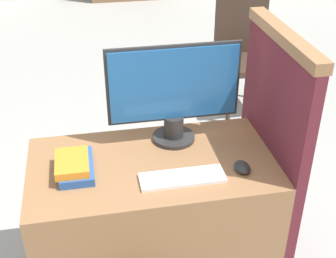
% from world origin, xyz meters
% --- Properties ---
extents(desk, '(1.11, 0.62, 0.73)m').
position_xyz_m(desk, '(0.00, 0.31, 0.37)').
color(desk, '#8C603D').
rests_on(desk, ground_plane).
extents(carrel_divider, '(0.07, 0.70, 1.30)m').
position_xyz_m(carrel_divider, '(0.58, 0.35, 0.66)').
color(carrel_divider, '#5B1E28').
rests_on(carrel_divider, ground_plane).
extents(monitor, '(0.62, 0.21, 0.48)m').
position_xyz_m(monitor, '(0.14, 0.49, 0.99)').
color(monitor, '#282828').
rests_on(monitor, desk).
extents(keyboard, '(0.37, 0.12, 0.02)m').
position_xyz_m(keyboard, '(0.11, 0.16, 0.74)').
color(keyboard, white).
rests_on(keyboard, desk).
extents(mouse, '(0.07, 0.10, 0.03)m').
position_xyz_m(mouse, '(0.38, 0.18, 0.75)').
color(mouse, '#262626').
rests_on(mouse, desk).
extents(book_stack, '(0.16, 0.26, 0.07)m').
position_xyz_m(book_stack, '(-0.34, 0.30, 0.77)').
color(book_stack, '#285199').
rests_on(book_stack, desk).
extents(far_chair, '(0.44, 0.44, 0.92)m').
position_xyz_m(far_chair, '(1.04, 2.05, 0.51)').
color(far_chair, '#38281E').
rests_on(far_chair, ground_plane).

